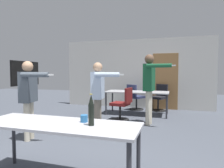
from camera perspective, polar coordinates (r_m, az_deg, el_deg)
back_wall at (r=7.72m, az=7.03°, el=2.91°), size 5.66×0.12×2.62m
conference_table_near at (r=2.55m, az=-15.08°, el=-12.26°), size 1.98×0.67×0.74m
conference_table_far at (r=6.47m, az=7.15°, el=-2.66°), size 1.99×0.84×0.74m
tv_screen at (r=5.63m, az=-23.42°, el=-0.53°), size 0.44×0.98×1.64m
person_right_polo at (r=5.22m, az=10.72°, el=0.68°), size 0.79×0.67×1.82m
person_left_plaid at (r=4.30m, az=-22.65°, el=-2.22°), size 0.79×0.56×1.58m
person_near_casual at (r=4.49m, az=-3.92°, el=-1.84°), size 0.78×0.60×1.58m
office_chair_far_right at (r=5.65m, az=3.02°, el=-6.06°), size 0.59×0.53×0.93m
office_chair_far_left at (r=7.27m, az=6.60°, el=-4.00°), size 0.65×0.68×0.92m
office_chair_near_pushed at (r=7.29m, az=13.36°, el=-4.00°), size 0.63×0.67×0.93m
beer_bottle at (r=2.32m, az=-5.97°, el=-7.57°), size 0.07×0.07×0.37m
drink_cup at (r=2.51m, az=-7.98°, el=-9.74°), size 0.09×0.09×0.09m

